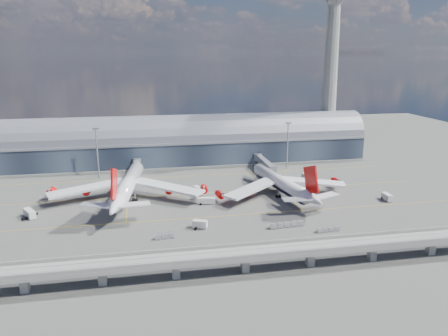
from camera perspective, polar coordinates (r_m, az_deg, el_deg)
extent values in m
plane|color=#474744|center=(179.88, -1.35, -5.21)|extent=(500.00, 500.00, 0.00)
cube|color=gold|center=(170.65, -0.79, -6.34)|extent=(200.00, 0.25, 0.01)
cube|color=gold|center=(198.57, -2.30, -3.27)|extent=(200.00, 0.25, 0.01)
cube|color=gold|center=(227.02, -3.43, -0.96)|extent=(200.00, 0.25, 0.01)
cube|color=gold|center=(206.31, -12.39, -2.92)|extent=(0.25, 80.00, 0.01)
cube|color=gold|center=(215.46, 6.54, -1.90)|extent=(0.25, 80.00, 0.01)
cube|color=#202836|center=(252.30, -4.29, 2.26)|extent=(200.00, 28.00, 14.00)
cylinder|color=slate|center=(250.88, -4.32, 3.82)|extent=(200.00, 28.00, 28.00)
cube|color=gray|center=(237.24, -3.93, 3.19)|extent=(200.00, 1.00, 1.20)
cube|color=gray|center=(253.75, -4.26, 0.85)|extent=(200.00, 30.00, 1.20)
cube|color=gray|center=(279.95, 13.17, 2.53)|extent=(18.00, 18.00, 8.00)
cone|color=gray|center=(274.49, 13.67, 10.92)|extent=(10.00, 10.00, 90.00)
cube|color=gray|center=(128.02, 2.78, -11.16)|extent=(220.00, 8.50, 1.20)
cube|color=gray|center=(124.05, 3.23, -11.49)|extent=(220.00, 0.40, 1.20)
cube|color=gray|center=(131.06, 2.37, -9.98)|extent=(220.00, 0.40, 1.20)
cube|color=gray|center=(126.43, 2.95, -11.19)|extent=(220.00, 0.12, 0.12)
cube|color=gray|center=(129.05, 2.63, -10.62)|extent=(220.00, 0.12, 0.12)
cube|color=gray|center=(130.48, -24.61, -13.54)|extent=(2.20, 2.20, 5.00)
cube|color=gray|center=(127.00, -15.59, -13.48)|extent=(2.20, 2.20, 5.00)
cube|color=gray|center=(126.61, -6.31, -13.07)|extent=(2.20, 2.20, 5.00)
cube|color=gray|center=(129.36, 2.77, -12.36)|extent=(2.20, 2.20, 5.00)
cube|color=gray|center=(135.04, 11.21, -11.42)|extent=(2.20, 2.20, 5.00)
cube|color=gray|center=(143.31, 18.78, -10.36)|extent=(2.20, 2.20, 5.00)
cube|color=gray|center=(153.76, 25.38, -9.29)|extent=(2.20, 2.20, 5.00)
cylinder|color=gray|center=(228.25, -16.20, 1.79)|extent=(0.70, 0.70, 25.00)
cube|color=gray|center=(225.87, -16.43, 4.93)|extent=(3.00, 0.40, 1.00)
cylinder|color=gray|center=(240.02, 8.29, 2.84)|extent=(0.70, 0.70, 25.00)
cube|color=gray|center=(237.76, 8.41, 5.84)|extent=(3.00, 0.40, 1.00)
cylinder|color=white|center=(194.11, -12.41, -2.09)|extent=(13.70, 54.53, 6.53)
cone|color=white|center=(222.80, -11.22, 0.16)|extent=(7.56, 8.97, 6.53)
cone|color=white|center=(163.77, -14.17, -5.07)|extent=(8.11, 13.01, 6.53)
cube|color=red|center=(164.16, -14.15, -2.05)|extent=(2.34, 12.19, 13.52)
cube|color=white|center=(195.96, -17.43, -2.52)|extent=(33.70, 19.09, 2.64)
cube|color=white|center=(190.35, -7.41, -2.45)|extent=(31.50, 25.83, 2.64)
cylinder|color=red|center=(198.53, -17.43, -2.85)|extent=(3.92, 5.49, 3.27)
cylinder|color=red|center=(202.85, -21.59, -2.85)|extent=(3.92, 5.49, 3.27)
cylinder|color=red|center=(192.79, -7.16, -2.79)|extent=(3.92, 5.49, 3.27)
cylinder|color=red|center=(192.29, -2.63, -2.73)|extent=(3.92, 5.49, 3.27)
cylinder|color=gray|center=(213.53, -11.55, -1.84)|extent=(0.51, 0.51, 3.06)
cylinder|color=gray|center=(192.27, -13.48, -3.81)|extent=(0.61, 0.61, 3.06)
cylinder|color=gray|center=(191.19, -11.55, -3.81)|extent=(0.61, 0.61, 3.06)
cylinder|color=black|center=(192.57, -13.47, -4.09)|extent=(2.43, 1.82, 1.53)
cylinder|color=black|center=(191.49, -11.54, -4.08)|extent=(2.43, 1.82, 1.53)
cylinder|color=white|center=(196.52, 7.43, -1.85)|extent=(12.85, 46.71, 5.57)
cone|color=white|center=(219.11, 4.32, -0.03)|extent=(6.71, 8.46, 5.57)
cone|color=white|center=(173.13, 11.67, -4.08)|extent=(7.32, 12.25, 5.57)
cube|color=red|center=(173.30, 11.30, -1.51)|extent=(2.48, 11.44, 12.71)
cube|color=white|center=(188.86, 3.62, -2.69)|extent=(27.72, 23.59, 2.38)
cube|color=white|center=(202.31, 11.46, -1.77)|extent=(29.88, 16.64, 2.38)
cylinder|color=black|center=(196.96, 7.41, -2.28)|extent=(11.27, 41.88, 4.73)
cylinder|color=red|center=(190.84, 3.23, -3.04)|extent=(3.79, 5.22, 3.07)
cylinder|color=red|center=(186.22, -0.56, -3.47)|extent=(3.79, 5.22, 3.07)
cylinder|color=red|center=(204.64, 11.29, -2.07)|extent=(3.79, 5.22, 3.07)
cylinder|color=red|center=(211.68, 14.39, -1.69)|extent=(3.79, 5.22, 3.07)
cylinder|color=gray|center=(211.76, 5.37, -1.76)|extent=(0.48, 0.48, 2.88)
cylinder|color=gray|center=(193.17, 7.09, -3.45)|extent=(0.58, 0.58, 2.88)
cylinder|color=gray|center=(195.94, 8.70, -3.24)|extent=(0.58, 0.58, 2.88)
cylinder|color=black|center=(193.46, 7.08, -3.70)|extent=(2.31, 1.76, 1.44)
cylinder|color=black|center=(196.22, 8.69, -3.50)|extent=(2.31, 1.76, 1.44)
cube|color=gray|center=(225.94, -11.33, 0.06)|extent=(3.00, 24.00, 3.00)
cube|color=gray|center=(214.34, -11.34, -0.74)|extent=(3.60, 3.60, 3.40)
cylinder|color=gray|center=(237.58, -11.33, 0.78)|extent=(4.40, 4.40, 4.00)
cylinder|color=gray|center=(215.29, -11.30, -1.64)|extent=(0.50, 0.50, 3.40)
cylinder|color=black|center=(215.67, -11.28, -1.98)|extent=(1.40, 0.80, 0.80)
cube|color=gray|center=(232.80, 5.34, 0.72)|extent=(3.00, 28.00, 3.00)
cube|color=gray|center=(219.82, 6.35, -0.15)|extent=(3.60, 3.60, 3.40)
cylinder|color=gray|center=(245.89, 4.44, 1.50)|extent=(4.40, 4.40, 4.00)
cylinder|color=gray|center=(220.74, 6.32, -1.03)|extent=(0.50, 0.50, 3.40)
cylinder|color=black|center=(221.11, 6.31, -1.37)|extent=(1.40, 0.80, 0.80)
cube|color=silver|center=(184.84, -24.06, -5.43)|extent=(5.95, 7.72, 2.79)
cylinder|color=black|center=(186.85, -23.52, -5.56)|extent=(2.80, 2.20, 0.97)
cylinder|color=black|center=(183.65, -24.53, -6.02)|extent=(2.80, 2.20, 0.97)
cube|color=silver|center=(159.35, -3.15, -7.30)|extent=(5.64, 4.19, 2.66)
cylinder|color=black|center=(160.58, -2.64, -7.57)|extent=(1.86, 2.72, 0.92)
cylinder|color=black|center=(159.03, -3.65, -7.81)|extent=(1.86, 2.72, 0.92)
cube|color=silver|center=(184.00, -2.35, -4.25)|extent=(7.90, 3.86, 2.47)
cylinder|color=black|center=(185.21, -1.65, -4.48)|extent=(1.37, 2.51, 0.86)
cylinder|color=black|center=(183.53, -3.06, -4.67)|extent=(1.37, 2.51, 0.86)
cube|color=silver|center=(200.81, 20.53, -3.54)|extent=(2.52, 6.14, 2.63)
cylinder|color=black|center=(202.69, 20.20, -3.69)|extent=(2.56, 0.99, 0.91)
cylinder|color=black|center=(199.63, 20.80, -4.02)|extent=(2.56, 0.99, 0.91)
cube|color=silver|center=(223.71, 10.60, -1.05)|extent=(3.07, 4.90, 2.36)
cylinder|color=black|center=(225.38, 10.53, -1.20)|extent=(2.40, 1.31, 0.82)
cylinder|color=black|center=(222.61, 10.64, -1.41)|extent=(2.40, 1.31, 0.82)
cube|color=silver|center=(196.65, -3.37, -2.91)|extent=(5.13, 7.28, 2.95)
cylinder|color=black|center=(199.04, -3.19, -3.08)|extent=(3.01, 2.07, 1.02)
cylinder|color=black|center=(195.06, -3.54, -3.47)|extent=(3.01, 2.07, 1.02)
cube|color=gray|center=(152.17, -8.58, -9.13)|extent=(2.34, 1.73, 0.27)
cube|color=#BCBCC1|center=(151.88, -8.59, -8.88)|extent=(1.97, 1.59, 1.35)
cube|color=gray|center=(152.55, -7.71, -9.03)|extent=(2.34, 1.73, 0.27)
cube|color=#BCBCC1|center=(152.26, -7.72, -8.79)|extent=(1.97, 1.59, 1.35)
cube|color=gray|center=(152.96, -6.84, -8.94)|extent=(2.34, 1.73, 0.27)
cube|color=#BCBCC1|center=(152.68, -6.85, -8.69)|extent=(1.97, 1.59, 1.35)
cube|color=gray|center=(160.12, 6.46, -7.80)|extent=(2.65, 1.89, 0.31)
cube|color=#BCBCC1|center=(159.80, 6.47, -7.52)|extent=(2.22, 1.75, 1.57)
cube|color=gray|center=(161.12, 7.36, -7.68)|extent=(2.65, 1.89, 0.31)
cube|color=#BCBCC1|center=(160.80, 7.37, -7.40)|extent=(2.22, 1.75, 1.57)
cube|color=gray|center=(162.16, 8.25, -7.56)|extent=(2.65, 1.89, 0.31)
cube|color=#BCBCC1|center=(161.84, 8.26, -7.29)|extent=(2.22, 1.75, 1.57)
cube|color=gray|center=(163.24, 9.12, -7.44)|extent=(2.65, 1.89, 0.31)
cube|color=#BCBCC1|center=(162.92, 9.14, -7.17)|extent=(2.22, 1.75, 1.57)
cube|color=gray|center=(164.35, 9.99, -7.33)|extent=(2.65, 1.89, 0.31)
cube|color=#BCBCC1|center=(164.04, 10.00, -7.06)|extent=(2.22, 1.75, 1.57)
cube|color=gray|center=(159.61, 12.39, -8.16)|extent=(2.13, 1.49, 0.26)
cube|color=#BCBCC1|center=(159.35, 12.40, -7.93)|extent=(1.78, 1.39, 1.28)
cube|color=gray|center=(160.57, 13.10, -8.06)|extent=(2.13, 1.49, 0.26)
cube|color=#BCBCC1|center=(160.31, 13.12, -7.83)|extent=(1.78, 1.39, 1.28)
cube|color=gray|center=(161.56, 13.81, -7.96)|extent=(2.13, 1.49, 0.26)
cube|color=#BCBCC1|center=(161.31, 13.82, -7.73)|extent=(1.78, 1.39, 1.28)
cube|color=gray|center=(162.58, 14.51, -7.86)|extent=(2.13, 1.49, 0.26)
cube|color=#BCBCC1|center=(162.32, 14.52, -7.63)|extent=(1.78, 1.39, 1.28)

